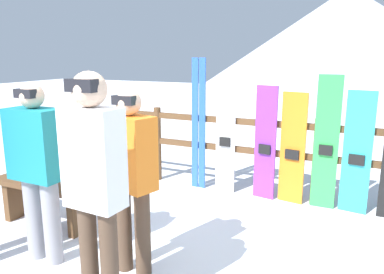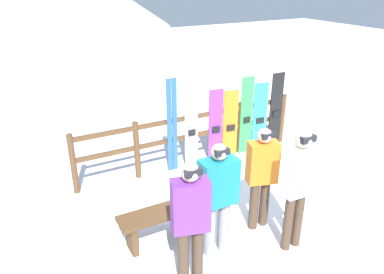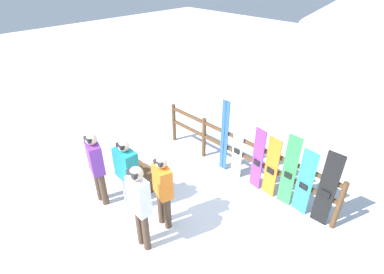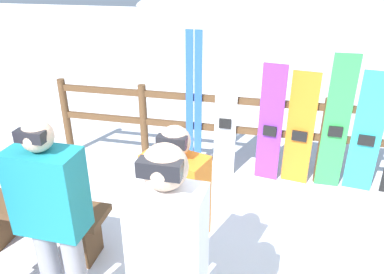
% 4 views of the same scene
% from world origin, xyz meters
% --- Properties ---
extents(ground_plane, '(40.00, 40.00, 0.00)m').
position_xyz_m(ground_plane, '(0.00, 0.00, 0.00)').
color(ground_plane, white).
extents(fence, '(4.54, 0.10, 1.08)m').
position_xyz_m(fence, '(0.00, 2.08, 0.63)').
color(fence, brown).
rests_on(fence, ground).
extents(bench, '(1.22, 0.36, 0.49)m').
position_xyz_m(bench, '(-1.43, 0.25, 0.36)').
color(bench, brown).
rests_on(bench, ground).
extents(person_white, '(0.40, 0.23, 1.72)m').
position_xyz_m(person_white, '(0.04, -0.69, 1.02)').
color(person_white, '#4C3828').
rests_on(person_white, ground).
extents(person_teal, '(0.48, 0.27, 1.59)m').
position_xyz_m(person_teal, '(-0.90, -0.29, 0.91)').
color(person_teal, gray).
rests_on(person_teal, ground).
extents(person_orange, '(0.46, 0.34, 1.55)m').
position_xyz_m(person_orange, '(-0.07, -0.11, 0.90)').
color(person_orange, '#4C3828').
rests_on(person_orange, ground).
extents(person_purple, '(0.46, 0.33, 1.62)m').
position_xyz_m(person_purple, '(-1.46, -0.61, 0.94)').
color(person_purple, '#4C3828').
rests_on(person_purple, ground).
extents(ski_pair_blue, '(0.20, 0.02, 1.78)m').
position_xyz_m(ski_pair_blue, '(-0.43, 2.02, 0.89)').
color(ski_pair_blue, blue).
rests_on(ski_pair_blue, ground).
extents(snowboard_white, '(0.26, 0.06, 1.55)m').
position_xyz_m(snowboard_white, '(-0.04, 2.02, 0.77)').
color(snowboard_white, white).
rests_on(snowboard_white, ground).
extents(snowboard_purple, '(0.28, 0.09, 1.45)m').
position_xyz_m(snowboard_purple, '(0.49, 2.02, 0.72)').
color(snowboard_purple, purple).
rests_on(snowboard_purple, ground).
extents(snowboard_orange, '(0.31, 0.09, 1.38)m').
position_xyz_m(snowboard_orange, '(0.83, 2.02, 0.69)').
color(snowboard_orange, orange).
rests_on(snowboard_orange, ground).
extents(snowboard_green, '(0.28, 0.05, 1.60)m').
position_xyz_m(snowboard_green, '(1.21, 2.02, 0.80)').
color(snowboard_green, green).
rests_on(snowboard_green, ground).
extents(snowboard_cyan, '(0.31, 0.09, 1.43)m').
position_xyz_m(snowboard_cyan, '(1.55, 2.02, 0.71)').
color(snowboard_cyan, '#2DBFCC').
rests_on(snowboard_cyan, ground).
extents(snowboard_black_stripe, '(0.31, 0.06, 1.59)m').
position_xyz_m(snowboard_black_stripe, '(1.97, 2.02, 0.79)').
color(snowboard_black_stripe, black).
rests_on(snowboard_black_stripe, ground).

